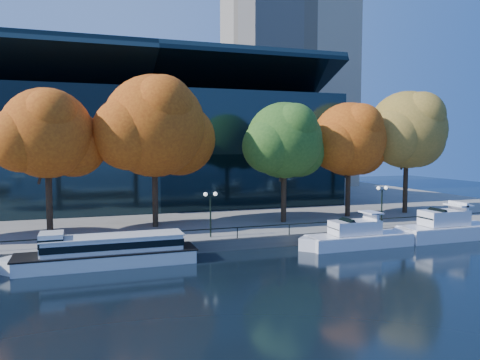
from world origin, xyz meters
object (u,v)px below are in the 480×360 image
object	(u,v)px
tour_boat	(103,251)
tree_5	(409,132)
tree_4	(350,141)
cruiser_near	(355,236)
tree_3	(286,142)
tree_2	(156,128)
tree_1	(49,135)
lamp_1	(210,204)
lamp_2	(382,197)
cruiser_far	(444,228)

from	to	relation	value
tour_boat	tree_5	world-z (taller)	tree_5
tour_boat	tree_4	size ratio (longest dim) A/B	1.13
cruiser_near	tree_3	xyz separation A→B (m)	(-2.75, 9.13, 8.49)
tree_2	tree_1	bearing A→B (deg)	-174.35
tree_2	lamp_1	world-z (taller)	tree_2
tree_2	lamp_2	xyz separation A→B (m)	(21.53, -6.83, -6.83)
tree_4	lamp_2	distance (m)	8.74
tree_2	lamp_1	size ratio (longest dim) A/B	3.74
tree_3	lamp_1	distance (m)	12.31
tree_2	tour_boat	bearing A→B (deg)	-119.62
lamp_1	tree_4	bearing A→B (deg)	20.00
tree_5	lamp_2	world-z (taller)	tree_5
tour_boat	tree_1	world-z (taller)	tree_1
cruiser_near	tree_2	size ratio (longest dim) A/B	0.72
tree_3	tour_boat	bearing A→B (deg)	-155.78
tree_4	lamp_2	world-z (taller)	tree_4
cruiser_far	lamp_1	distance (m)	22.89
tree_4	tree_2	bearing A→B (deg)	179.54
cruiser_near	tree_3	size ratio (longest dim) A/B	0.86
tree_3	tree_5	distance (m)	16.87
tree_4	tree_1	bearing A→B (deg)	-178.57
cruiser_near	cruiser_far	distance (m)	10.02
tree_3	tree_4	bearing A→B (deg)	8.81
tree_2	tree_3	size ratio (longest dim) A/B	1.19
cruiser_near	tree_4	bearing A→B (deg)	60.62
tree_4	lamp_1	size ratio (longest dim) A/B	3.22
cruiser_far	tree_4	size ratio (longest dim) A/B	0.86
tree_5	lamp_1	world-z (taller)	tree_5
tree_3	lamp_1	size ratio (longest dim) A/B	3.14
tree_1	tree_3	world-z (taller)	tree_1
tree_1	tree_2	world-z (taller)	tree_2
tree_5	lamp_2	distance (m)	12.87
tree_4	lamp_1	xyz separation A→B (m)	(-18.30, -6.66, -5.64)
tree_1	tree_3	xyz separation A→B (m)	(23.09, -0.55, -0.59)
tree_2	cruiser_near	bearing A→B (deg)	-33.58
lamp_1	lamp_2	size ratio (longest dim) A/B	1.00
tour_boat	tree_3	size ratio (longest dim) A/B	1.16
lamp_1	tour_boat	bearing A→B (deg)	-160.94
cruiser_far	tree_5	xyz separation A→B (m)	(3.99, 10.56, 9.60)
tree_2	lamp_2	size ratio (longest dim) A/B	3.74
tree_1	tree_2	xyz separation A→B (m)	(9.80, 0.97, 0.76)
tree_5	lamp_1	size ratio (longest dim) A/B	3.61
tree_1	tree_5	bearing A→B (deg)	1.46
cruiser_near	tree_1	size ratio (longest dim) A/B	0.82
cruiser_far	tree_4	bearing A→B (deg)	111.72
cruiser_far	tree_3	bearing A→B (deg)	144.82
cruiser_near	tree_4	size ratio (longest dim) A/B	0.84
tree_3	lamp_2	bearing A→B (deg)	-32.83
cruiser_near	cruiser_far	bearing A→B (deg)	0.76
tree_2	tree_4	bearing A→B (deg)	-0.46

